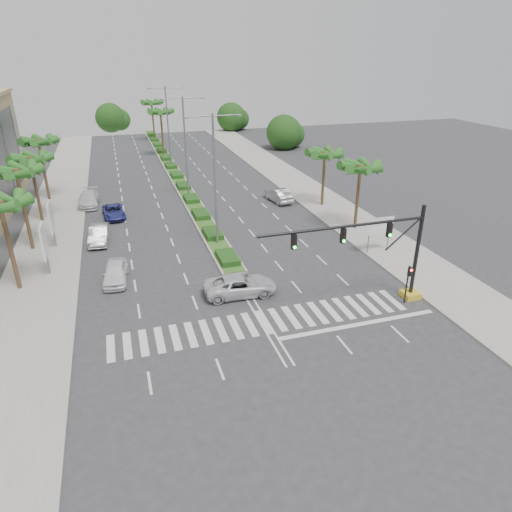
{
  "coord_description": "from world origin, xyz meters",
  "views": [
    {
      "loc": [
        -8.37,
        -24.97,
        16.88
      ],
      "look_at": [
        0.76,
        4.22,
        3.0
      ],
      "focal_mm": 32.0,
      "sensor_mm": 36.0,
      "label": 1
    }
  ],
  "objects_px": {
    "car_parked_b": "(99,234)",
    "car_parked_d": "(89,199)",
    "car_parked_a": "(115,273)",
    "car_parked_c": "(114,212)",
    "car_right": "(278,195)",
    "car_crossing": "(240,285)"
  },
  "relations": [
    {
      "from": "car_parked_b",
      "to": "car_parked_d",
      "type": "height_order",
      "value": "car_parked_d"
    },
    {
      "from": "car_parked_a",
      "to": "car_parked_c",
      "type": "relative_size",
      "value": 0.94
    },
    {
      "from": "car_parked_d",
      "to": "car_parked_c",
      "type": "bearing_deg",
      "value": -59.99
    },
    {
      "from": "car_right",
      "to": "car_parked_d",
      "type": "bearing_deg",
      "value": -21.21
    },
    {
      "from": "car_parked_b",
      "to": "car_parked_d",
      "type": "relative_size",
      "value": 0.87
    },
    {
      "from": "car_crossing",
      "to": "car_right",
      "type": "height_order",
      "value": "car_right"
    },
    {
      "from": "car_parked_c",
      "to": "car_crossing",
      "type": "distance_m",
      "value": 22.55
    },
    {
      "from": "car_parked_a",
      "to": "car_parked_c",
      "type": "xyz_separation_m",
      "value": [
        0.28,
        15.81,
        -0.1
      ]
    },
    {
      "from": "car_parked_c",
      "to": "car_right",
      "type": "height_order",
      "value": "car_right"
    },
    {
      "from": "car_parked_a",
      "to": "car_parked_d",
      "type": "distance_m",
      "value": 21.26
    },
    {
      "from": "car_right",
      "to": "car_parked_c",
      "type": "bearing_deg",
      "value": -7.54
    },
    {
      "from": "car_parked_b",
      "to": "car_parked_c",
      "type": "xyz_separation_m",
      "value": [
        1.51,
        6.88,
        -0.13
      ]
    },
    {
      "from": "car_crossing",
      "to": "car_parked_d",
      "type": "bearing_deg",
      "value": 26.36
    },
    {
      "from": "car_parked_a",
      "to": "car_right",
      "type": "xyz_separation_m",
      "value": [
        19.48,
        15.94,
        0.04
      ]
    },
    {
      "from": "car_parked_b",
      "to": "car_right",
      "type": "distance_m",
      "value": 21.86
    },
    {
      "from": "car_crossing",
      "to": "car_parked_c",
      "type": "bearing_deg",
      "value": 25.38
    },
    {
      "from": "car_parked_c",
      "to": "car_parked_d",
      "type": "height_order",
      "value": "car_parked_d"
    },
    {
      "from": "car_parked_d",
      "to": "car_parked_a",
      "type": "bearing_deg",
      "value": -80.52
    },
    {
      "from": "car_parked_c",
      "to": "car_right",
      "type": "bearing_deg",
      "value": -3.63
    },
    {
      "from": "car_crossing",
      "to": "car_right",
      "type": "xyz_separation_m",
      "value": [
        10.6,
        20.97,
        0.04
      ]
    },
    {
      "from": "car_parked_d",
      "to": "car_crossing",
      "type": "bearing_deg",
      "value": -63.7
    },
    {
      "from": "car_crossing",
      "to": "car_right",
      "type": "distance_m",
      "value": 23.5
    }
  ]
}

